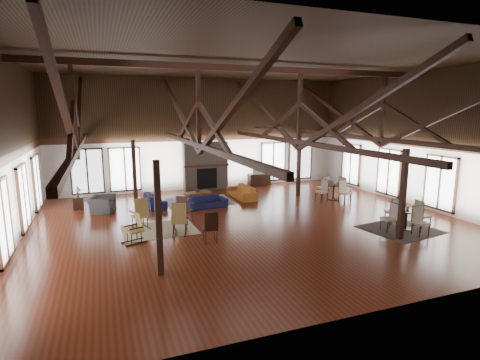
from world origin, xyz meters
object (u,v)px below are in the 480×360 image
object	(u,v)px
cafe_table_near	(406,216)
sofa_orange	(242,192)
sofa_navy_left	(155,200)
coffee_table	(198,193)
armchair	(102,204)
tv_console	(259,179)
sofa_navy_front	(207,202)
cafe_table_far	(334,189)

from	to	relation	value
cafe_table_near	sofa_orange	bearing A→B (deg)	119.49
sofa_navy_left	coffee_table	xyz separation A→B (m)	(2.04, 0.13, 0.13)
armchair	tv_console	xyz separation A→B (m)	(8.65, 3.18, -0.03)
sofa_navy_front	armchair	xyz separation A→B (m)	(-4.38, 0.81, 0.08)
armchair	tv_console	size ratio (longest dim) A/B	0.83
sofa_navy_left	tv_console	world-z (taller)	tv_console
armchair	tv_console	bearing A→B (deg)	-52.61
coffee_table	armchair	size ratio (longest dim) A/B	1.22
sofa_navy_front	tv_console	world-z (taller)	tv_console
armchair	tv_console	distance (m)	9.21
sofa_navy_front	coffee_table	size ratio (longest dim) A/B	1.39
sofa_navy_front	coffee_table	xyz separation A→B (m)	(-0.07, 1.26, 0.14)
cafe_table_near	tv_console	xyz separation A→B (m)	(-1.71, 9.51, -0.19)
sofa_orange	armchair	bearing A→B (deg)	-89.67
sofa_orange	cafe_table_near	xyz separation A→B (m)	(3.83, -6.78, 0.21)
coffee_table	armchair	world-z (taller)	armchair
cafe_table_near	cafe_table_far	bearing A→B (deg)	87.58
sofa_navy_front	sofa_navy_left	size ratio (longest dim) A/B	0.97
coffee_table	cafe_table_far	bearing A→B (deg)	-29.58
sofa_navy_front	sofa_navy_left	world-z (taller)	sofa_navy_left
coffee_table	sofa_navy_front	bearing A→B (deg)	-99.08
sofa_navy_front	sofa_navy_left	xyz separation A→B (m)	(-2.11, 1.13, 0.01)
cafe_table_near	coffee_table	bearing A→B (deg)	131.70
coffee_table	tv_console	world-z (taller)	tv_console
sofa_orange	tv_console	world-z (taller)	tv_console
coffee_table	tv_console	size ratio (longest dim) A/B	1.02
cafe_table_far	sofa_orange	bearing A→B (deg)	154.53
sofa_navy_left	cafe_table_near	world-z (taller)	cafe_table_near
cafe_table_far	tv_console	world-z (taller)	cafe_table_far
sofa_navy_front	sofa_navy_left	bearing A→B (deg)	142.34
sofa_navy_left	cafe_table_far	distance (m)	8.49
sofa_navy_front	tv_console	xyz separation A→B (m)	(4.27, 3.99, 0.06)
cafe_table_near	cafe_table_far	xyz separation A→B (m)	(0.21, 4.85, 0.02)
armchair	cafe_table_far	distance (m)	10.66
tv_console	sofa_orange	bearing A→B (deg)	-127.82
sofa_navy_front	sofa_orange	xyz separation A→B (m)	(2.15, 1.25, 0.03)
cafe_table_near	cafe_table_far	size ratio (longest dim) A/B	0.95
sofa_navy_front	cafe_table_near	bearing A→B (deg)	-52.23
armchair	cafe_table_far	xyz separation A→B (m)	(10.56, -1.48, 0.18)
sofa_navy_left	coffee_table	size ratio (longest dim) A/B	1.43
sofa_orange	cafe_table_far	bearing A→B (deg)	60.98
sofa_navy_front	cafe_table_far	size ratio (longest dim) A/B	0.88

